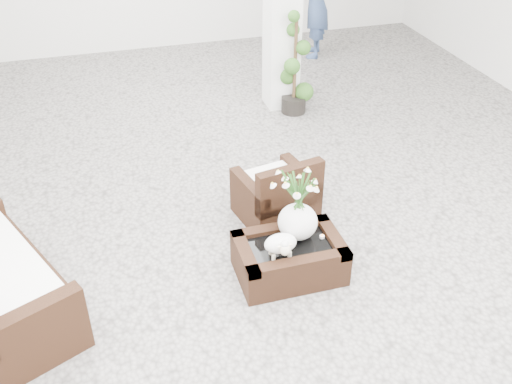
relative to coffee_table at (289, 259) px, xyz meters
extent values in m
plane|color=gray|center=(-0.17, 0.52, -0.16)|extent=(11.00, 11.00, 0.00)
cube|color=black|center=(0.00, 0.00, 0.00)|extent=(0.90, 0.60, 0.31)
ellipsoid|color=white|center=(-0.12, -0.10, 0.26)|extent=(0.28, 0.23, 0.21)
cylinder|color=white|center=(0.30, 0.02, 0.17)|extent=(0.04, 0.04, 0.03)
cube|color=black|center=(0.14, 0.84, 0.20)|extent=(0.79, 0.76, 0.72)
imported|color=#344974|center=(2.13, 4.92, 0.70)|extent=(0.61, 0.73, 1.71)
camera|label=1|loc=(-1.38, -3.66, 3.30)|focal=41.32mm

